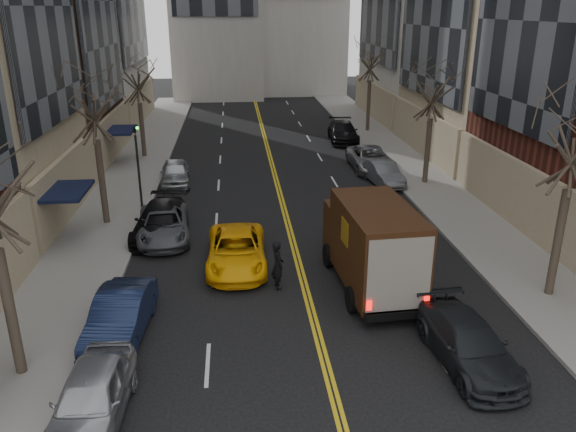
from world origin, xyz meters
name	(u,v)px	position (x,y,z in m)	size (l,w,h in m)	color
sidewalk_left	(127,182)	(-9.00, 27.00, 0.07)	(4.00, 66.00, 0.15)	slate
sidewalk_right	(417,173)	(9.00, 27.00, 0.07)	(4.00, 66.00, 0.15)	slate
tree_lf_mid	(91,87)	(-8.80, 20.00, 6.60)	(3.20, 3.20, 8.91)	#382D23
tree_lf_far	(137,70)	(-8.80, 33.00, 6.02)	(3.20, 3.20, 8.12)	#382D23
tree_rt_mid	(434,79)	(8.80, 25.00, 6.17)	(3.20, 3.20, 8.32)	#382D23
tree_rt_far	(371,49)	(8.80, 40.00, 6.74)	(3.20, 3.20, 9.11)	#382D23
traffic_signal	(137,158)	(-7.39, 22.00, 2.82)	(0.29, 0.26, 4.70)	black
ups_truck	(372,245)	(2.45, 12.38, 1.72)	(2.85, 6.36, 3.41)	black
observer_sedan	(468,343)	(4.20, 7.35, 0.67)	(2.20, 4.75, 1.34)	black
taxi	(237,250)	(-2.54, 14.69, 0.71)	(2.34, 5.08, 1.41)	#FFB50A
pedestrian	(278,265)	(-1.03, 12.66, 0.95)	(0.69, 0.45, 1.90)	black
parked_lf_a	(92,397)	(-6.30, 5.86, 0.72)	(1.71, 4.25, 1.45)	#B0B2B8
parked_lf_b	(120,316)	(-6.30, 9.87, 0.72)	(1.53, 4.39, 1.45)	#111B38
parked_lf_c	(164,225)	(-5.82, 17.99, 0.68)	(2.24, 4.86, 1.35)	#4D4E54
parked_lf_d	(160,221)	(-6.03, 18.36, 0.73)	(2.03, 5.01, 1.45)	black
parked_lf_e	(175,173)	(-6.06, 26.48, 0.70)	(1.66, 4.13, 1.41)	#A4A8AC
parked_rt_a	(383,173)	(6.30, 25.30, 0.67)	(1.43, 4.09, 1.35)	#4F5357
parked_rt_b	(371,159)	(6.30, 28.42, 0.73)	(2.44, 5.29, 1.47)	#999BA0
parked_rt_c	(343,132)	(6.06, 36.69, 0.76)	(2.14, 5.27, 1.53)	black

